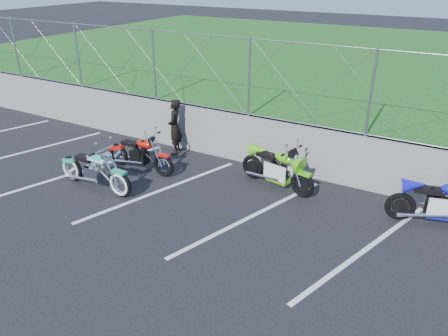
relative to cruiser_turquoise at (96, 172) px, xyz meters
The scene contains 10 objects.
ground 1.48m from the cruiser_turquoise, 12.21° to the right, with size 90.00×90.00×0.00m, color black.
retaining_wall 3.49m from the cruiser_turquoise, 66.64° to the left, with size 30.00×0.22×1.30m, color slate.
grass_field 13.27m from the cruiser_turquoise, 84.02° to the left, with size 30.00×20.00×1.30m, color #194F15.
chain_link_fence 3.95m from the cruiser_turquoise, 66.64° to the left, with size 28.00×0.03×2.00m.
parking_lines 2.71m from the cruiser_turquoise, 15.18° to the left, with size 18.29×4.31×0.01m.
cruiser_turquoise is the anchor object (origin of this frame).
naked_orange 1.34m from the cruiser_turquoise, 78.26° to the left, with size 2.06×0.70×1.02m.
sportbike_green 4.30m from the cruiser_turquoise, 30.65° to the left, with size 2.05×0.73×1.07m.
sportbike_blue 7.60m from the cruiser_turquoise, 17.69° to the left, with size 2.06×0.79×1.09m.
person_standing 2.78m from the cruiser_turquoise, 82.97° to the left, with size 0.57×0.37×1.56m, color black.
Camera 1 is at (5.85, -6.24, 4.85)m, focal length 35.00 mm.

